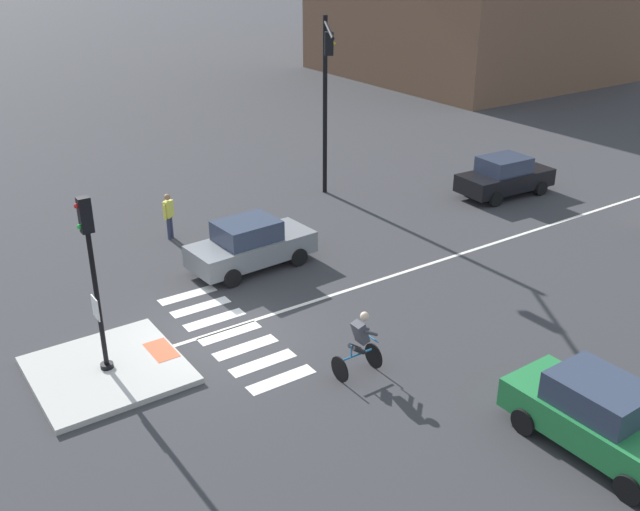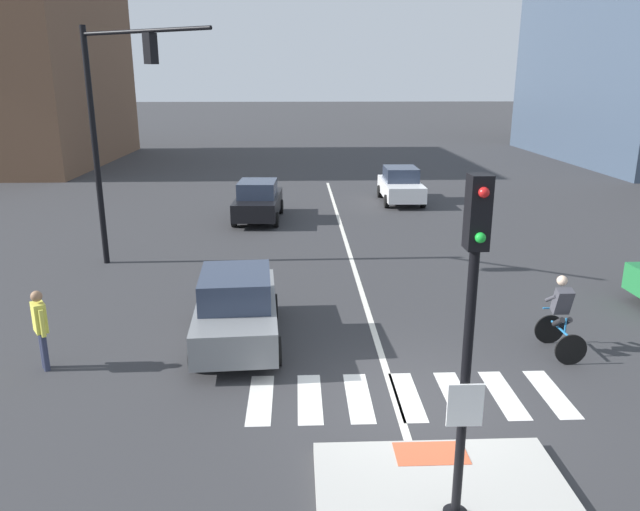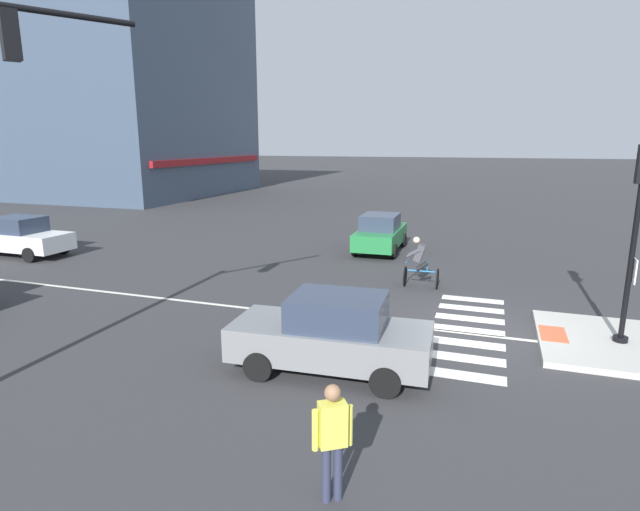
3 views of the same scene
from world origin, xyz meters
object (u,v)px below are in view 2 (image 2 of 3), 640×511
traffic_light_mast (112,115)px  car_grey_westbound_near (237,307)px  car_black_westbound_distant (258,201)px  car_white_eastbound_distant (401,185)px  cyclist (561,314)px  signal_pole (469,326)px  pedestrian_at_curb_left (40,324)px

traffic_light_mast → car_grey_westbound_near: size_ratio=1.69×
traffic_light_mast → car_black_westbound_distant: size_ratio=1.70×
car_white_eastbound_distant → cyclist: bearing=-87.9°
traffic_light_mast → cyclist: (10.88, -6.56, -3.73)m
signal_pole → cyclist: bearing=55.6°
traffic_light_mast → car_white_eastbound_distant: (10.26, 9.87, -3.79)m
traffic_light_mast → cyclist: 13.24m
traffic_light_mast → cyclist: traffic_light_mast is taller
traffic_light_mast → car_white_eastbound_distant: traffic_light_mast is taller
car_white_eastbound_distant → cyclist: (0.61, -16.43, 0.06)m
car_black_westbound_distant → car_white_eastbound_distant: (6.50, 3.52, 0.00)m
traffic_light_mast → cyclist: size_ratio=4.23×
car_black_westbound_distant → pedestrian_at_curb_left: size_ratio=2.50×
car_black_westbound_distant → car_white_eastbound_distant: bearing=28.4°
pedestrian_at_curb_left → car_black_westbound_distant: bearing=75.2°
car_black_westbound_distant → pedestrian_at_curb_left: (-3.50, -13.27, 0.17)m
car_grey_westbound_near → car_black_westbound_distant: (-0.24, 12.09, 0.00)m
car_white_eastbound_distant → traffic_light_mast: bearing=-136.1°
signal_pole → pedestrian_at_curb_left: signal_pole is taller
car_grey_westbound_near → car_black_westbound_distant: same height
signal_pole → car_grey_westbound_near: 7.14m
car_black_westbound_distant → pedestrian_at_curb_left: 13.73m
pedestrian_at_curb_left → cyclist: bearing=2.0°
traffic_light_mast → car_grey_westbound_near: 7.96m
car_grey_westbound_near → car_black_westbound_distant: 12.09m
traffic_light_mast → car_white_eastbound_distant: bearing=43.9°
traffic_light_mast → pedestrian_at_curb_left: 7.82m
car_grey_westbound_near → cyclist: bearing=-6.8°
cyclist → pedestrian_at_curb_left: size_ratio=1.01×
signal_pole → traffic_light_mast: 13.94m
car_black_westbound_distant → pedestrian_at_curb_left: bearing=-104.8°
car_black_westbound_distant → traffic_light_mast: bearing=-120.7°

